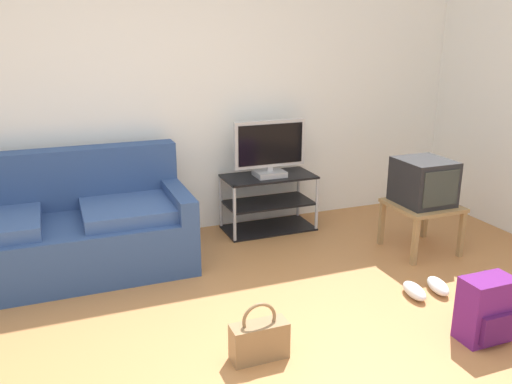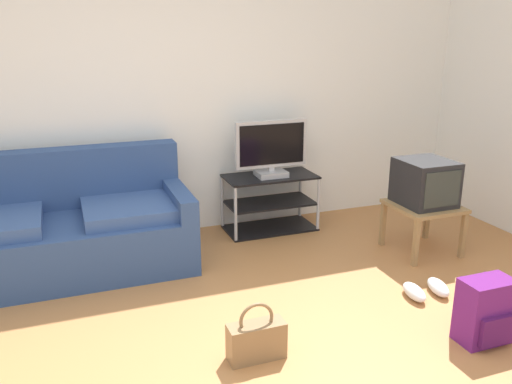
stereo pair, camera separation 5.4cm
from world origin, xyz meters
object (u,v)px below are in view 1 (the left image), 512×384
side_table (422,211)px  sneakers_pair (426,288)px  crt_tv (424,182)px  handbag (259,339)px  tv_stand (268,203)px  couch (63,231)px  backpack (486,310)px  flat_tv (270,149)px

side_table → sneakers_pair: bearing=-124.0°
crt_tv → handbag: crt_tv is taller
tv_stand → crt_tv: size_ratio=1.92×
couch → handbag: (0.98, -1.66, -0.20)m
tv_stand → crt_tv: (1.01, -0.92, 0.35)m
backpack → sneakers_pair: size_ratio=1.10×
couch → backpack: bearing=-40.1°
tv_stand → sneakers_pair: (0.56, -1.62, -0.22)m
tv_stand → backpack: size_ratio=2.09×
tv_stand → sneakers_pair: tv_stand is taller
side_table → handbag: (-1.86, -0.96, -0.24)m
tv_stand → flat_tv: bearing=-90.0°
couch → side_table: couch is taller
couch → flat_tv: 1.90m
crt_tv → side_table: bearing=-90.0°
flat_tv → side_table: bearing=-42.1°
flat_tv → couch: bearing=-173.1°
flat_tv → side_table: size_ratio=1.29×
couch → sneakers_pair: (2.39, -1.37, -0.28)m
sneakers_pair → flat_tv: bearing=109.2°
couch → tv_stand: (1.83, 0.25, -0.06)m
tv_stand → sneakers_pair: bearing=-71.0°
tv_stand → side_table: size_ratio=1.60×
side_table → crt_tv: crt_tv is taller
tv_stand → flat_tv: (0.00, -0.02, 0.52)m
couch → flat_tv: (1.83, 0.22, 0.45)m
crt_tv → handbag: 2.16m
couch → tv_stand: bearing=7.6°
side_table → backpack: 1.38m
couch → flat_tv: flat_tv is taller
tv_stand → sneakers_pair: size_ratio=2.29×
side_table → handbag: 2.11m
flat_tv → handbag: flat_tv is taller
handbag → flat_tv: bearing=65.8°
sneakers_pair → crt_tv: bearing=56.6°
couch → tv_stand: 1.85m
crt_tv → backpack: crt_tv is taller
crt_tv → sneakers_pair: bearing=-123.4°
side_table → sneakers_pair: (-0.46, -0.68, -0.31)m
sneakers_pair → backpack: bearing=-94.5°
flat_tv → crt_tv: 1.37m
couch → flat_tv: bearing=6.9°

